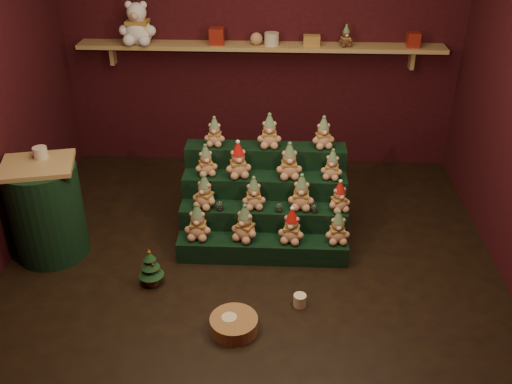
# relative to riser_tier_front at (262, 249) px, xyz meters

# --- Properties ---
(ground) EXTENTS (4.00, 4.00, 0.00)m
(ground) POSITION_rel_riser_tier_front_xyz_m (-0.09, -0.16, -0.09)
(ground) COLOR black
(ground) RESTS_ON ground
(back_wall) EXTENTS (4.00, 0.10, 2.80)m
(back_wall) POSITION_rel_riser_tier_front_xyz_m (-0.09, 1.89, 1.31)
(back_wall) COLOR black
(back_wall) RESTS_ON ground
(front_wall) EXTENTS (4.00, 0.10, 2.80)m
(front_wall) POSITION_rel_riser_tier_front_xyz_m (-0.09, -2.21, 1.31)
(front_wall) COLOR black
(front_wall) RESTS_ON ground
(back_shelf) EXTENTS (3.60, 0.26, 0.24)m
(back_shelf) POSITION_rel_riser_tier_front_xyz_m (-0.09, 1.71, 1.20)
(back_shelf) COLOR tan
(back_shelf) RESTS_ON ground
(riser_tier_front) EXTENTS (1.40, 0.22, 0.18)m
(riser_tier_front) POSITION_rel_riser_tier_front_xyz_m (0.00, 0.00, 0.00)
(riser_tier_front) COLOR black
(riser_tier_front) RESTS_ON ground
(riser_tier_midfront) EXTENTS (1.40, 0.22, 0.36)m
(riser_tier_midfront) POSITION_rel_riser_tier_front_xyz_m (0.00, 0.22, 0.09)
(riser_tier_midfront) COLOR black
(riser_tier_midfront) RESTS_ON ground
(riser_tier_midback) EXTENTS (1.40, 0.22, 0.54)m
(riser_tier_midback) POSITION_rel_riser_tier_front_xyz_m (0.00, 0.44, 0.18)
(riser_tier_midback) COLOR black
(riser_tier_midback) RESTS_ON ground
(riser_tier_back) EXTENTS (1.40, 0.22, 0.72)m
(riser_tier_back) POSITION_rel_riser_tier_front_xyz_m (0.00, 0.66, 0.27)
(riser_tier_back) COLOR black
(riser_tier_back) RESTS_ON ground
(teddy_0) EXTENTS (0.23, 0.21, 0.30)m
(teddy_0) POSITION_rel_riser_tier_front_xyz_m (-0.53, 0.02, 0.24)
(teddy_0) COLOR tan
(teddy_0) RESTS_ON riser_tier_front
(teddy_1) EXTENTS (0.29, 0.28, 0.31)m
(teddy_1) POSITION_rel_riser_tier_front_xyz_m (-0.14, 0.01, 0.25)
(teddy_1) COLOR tan
(teddy_1) RESTS_ON riser_tier_front
(teddy_2) EXTENTS (0.25, 0.23, 0.29)m
(teddy_2) POSITION_rel_riser_tier_front_xyz_m (0.23, 0.00, 0.24)
(teddy_2) COLOR tan
(teddy_2) RESTS_ON riser_tier_front
(teddy_3) EXTENTS (0.21, 0.20, 0.28)m
(teddy_3) POSITION_rel_riser_tier_front_xyz_m (0.61, 0.01, 0.23)
(teddy_3) COLOR tan
(teddy_3) RESTS_ON riser_tier_front
(teddy_4) EXTENTS (0.26, 0.25, 0.29)m
(teddy_4) POSITION_rel_riser_tier_front_xyz_m (-0.49, 0.21, 0.41)
(teddy_4) COLOR tan
(teddy_4) RESTS_ON riser_tier_midfront
(teddy_5) EXTENTS (0.22, 0.20, 0.27)m
(teddy_5) POSITION_rel_riser_tier_front_xyz_m (-0.08, 0.22, 0.41)
(teddy_5) COLOR tan
(teddy_5) RESTS_ON riser_tier_midfront
(teddy_6) EXTENTS (0.23, 0.21, 0.30)m
(teddy_6) POSITION_rel_riser_tier_front_xyz_m (0.31, 0.23, 0.42)
(teddy_6) COLOR tan
(teddy_6) RESTS_ON riser_tier_midfront
(teddy_7) EXTENTS (0.24, 0.23, 0.26)m
(teddy_7) POSITION_rel_riser_tier_front_xyz_m (0.62, 0.21, 0.40)
(teddy_7) COLOR tan
(teddy_7) RESTS_ON riser_tier_midfront
(teddy_8) EXTENTS (0.24, 0.23, 0.27)m
(teddy_8) POSITION_rel_riser_tier_front_xyz_m (-0.50, 0.45, 0.58)
(teddy_8) COLOR tan
(teddy_8) RESTS_ON riser_tier_midback
(teddy_9) EXTENTS (0.26, 0.24, 0.30)m
(teddy_9) POSITION_rel_riser_tier_front_xyz_m (-0.22, 0.43, 0.60)
(teddy_9) COLOR tan
(teddy_9) RESTS_ON riser_tier_midback
(teddy_10) EXTENTS (0.24, 0.22, 0.31)m
(teddy_10) POSITION_rel_riser_tier_front_xyz_m (0.21, 0.43, 0.60)
(teddy_10) COLOR tan
(teddy_10) RESTS_ON riser_tier_midback
(teddy_11) EXTENTS (0.21, 0.20, 0.26)m
(teddy_11) POSITION_rel_riser_tier_front_xyz_m (0.57, 0.44, 0.58)
(teddy_11) COLOR tan
(teddy_11) RESTS_ON riser_tier_midback
(teddy_12) EXTENTS (0.19, 0.18, 0.25)m
(teddy_12) POSITION_rel_riser_tier_front_xyz_m (-0.44, 0.66, 0.76)
(teddy_12) COLOR tan
(teddy_12) RESTS_ON riser_tier_back
(teddy_13) EXTENTS (0.21, 0.19, 0.29)m
(teddy_13) POSITION_rel_riser_tier_front_xyz_m (0.03, 0.65, 0.78)
(teddy_13) COLOR tan
(teddy_13) RESTS_ON riser_tier_back
(teddy_14) EXTENTS (0.23, 0.22, 0.27)m
(teddy_14) POSITION_rel_riser_tier_front_xyz_m (0.49, 0.66, 0.77)
(teddy_14) COLOR tan
(teddy_14) RESTS_ON riser_tier_back
(snow_globe_a) EXTENTS (0.06, 0.06, 0.08)m
(snow_globe_a) POSITION_rel_riser_tier_front_xyz_m (-0.36, 0.16, 0.31)
(snow_globe_a) COLOR black
(snow_globe_a) RESTS_ON riser_tier_midfront
(snow_globe_b) EXTENTS (0.06, 0.06, 0.08)m
(snow_globe_b) POSITION_rel_riser_tier_front_xyz_m (0.13, 0.16, 0.31)
(snow_globe_b) COLOR black
(snow_globe_b) RESTS_ON riser_tier_midfront
(snow_globe_c) EXTENTS (0.06, 0.06, 0.08)m
(snow_globe_c) POSITION_rel_riser_tier_front_xyz_m (0.42, 0.16, 0.31)
(snow_globe_c) COLOR black
(snow_globe_c) RESTS_ON riser_tier_midfront
(side_table) EXTENTS (0.64, 0.58, 0.84)m
(side_table) POSITION_rel_riser_tier_front_xyz_m (-1.76, 0.01, 0.32)
(side_table) COLOR tan
(side_table) RESTS_ON ground
(table_ornament) EXTENTS (0.11, 0.11, 0.09)m
(table_ornament) POSITION_rel_riser_tier_front_xyz_m (-1.76, 0.11, 0.79)
(table_ornament) COLOR beige
(table_ornament) RESTS_ON side_table
(mini_christmas_tree) EXTENTS (0.19, 0.19, 0.33)m
(mini_christmas_tree) POSITION_rel_riser_tier_front_xyz_m (-0.85, -0.38, 0.07)
(mini_christmas_tree) COLOR #4A2B1A
(mini_christmas_tree) RESTS_ON ground
(mug_left) EXTENTS (0.11, 0.11, 0.11)m
(mug_left) POSITION_rel_riser_tier_front_xyz_m (-0.20, -0.85, -0.04)
(mug_left) COLOR beige
(mug_left) RESTS_ON ground
(mug_right) EXTENTS (0.10, 0.10, 0.10)m
(mug_right) POSITION_rel_riser_tier_front_xyz_m (0.30, -0.58, -0.04)
(mug_right) COLOR beige
(mug_right) RESTS_ON ground
(wicker_basket) EXTENTS (0.34, 0.34, 0.11)m
(wicker_basket) POSITION_rel_riser_tier_front_xyz_m (-0.17, -0.86, -0.04)
(wicker_basket) COLOR #A06A40
(wicker_basket) RESTS_ON ground
(white_bear) EXTENTS (0.37, 0.33, 0.51)m
(white_bear) POSITION_rel_riser_tier_front_xyz_m (-1.28, 1.68, 1.49)
(white_bear) COLOR white
(white_bear) RESTS_ON back_shelf
(brown_bear) EXTENTS (0.17, 0.16, 0.20)m
(brown_bear) POSITION_rel_riser_tier_front_xyz_m (0.73, 1.68, 1.33)
(brown_bear) COLOR #4E301A
(brown_bear) RESTS_ON back_shelf
(gift_tin_red_a) EXTENTS (0.14, 0.14, 0.16)m
(gift_tin_red_a) POSITION_rel_riser_tier_front_xyz_m (-0.51, 1.69, 1.31)
(gift_tin_red_a) COLOR maroon
(gift_tin_red_a) RESTS_ON back_shelf
(gift_tin_cream) EXTENTS (0.14, 0.14, 0.12)m
(gift_tin_cream) POSITION_rel_riser_tier_front_xyz_m (0.02, 1.69, 1.29)
(gift_tin_cream) COLOR beige
(gift_tin_cream) RESTS_ON back_shelf
(gift_tin_red_b) EXTENTS (0.12, 0.12, 0.14)m
(gift_tin_red_b) POSITION_rel_riser_tier_front_xyz_m (1.38, 1.69, 1.30)
(gift_tin_red_b) COLOR maroon
(gift_tin_red_b) RESTS_ON back_shelf
(shelf_plush_ball) EXTENTS (0.12, 0.12, 0.12)m
(shelf_plush_ball) POSITION_rel_riser_tier_front_xyz_m (-0.13, 1.69, 1.29)
(shelf_plush_ball) COLOR tan
(shelf_plush_ball) RESTS_ON back_shelf
(scarf_gift_box) EXTENTS (0.16, 0.10, 0.10)m
(scarf_gift_box) POSITION_rel_riser_tier_front_xyz_m (0.41, 1.69, 1.28)
(scarf_gift_box) COLOR #C95F1C
(scarf_gift_box) RESTS_ON back_shelf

